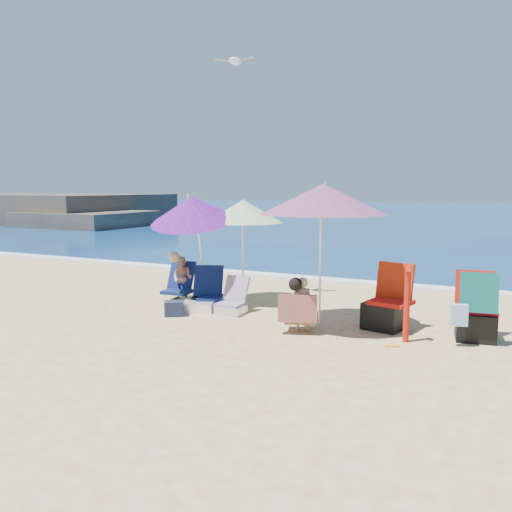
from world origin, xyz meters
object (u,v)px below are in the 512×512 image
at_px(umbrella_turquoise, 323,199).
at_px(umbrella_blue, 192,209).
at_px(chair_rainbow, 232,304).
at_px(camp_chair_right, 475,315).
at_px(person_left, 181,278).
at_px(camp_chair_left, 386,309).
at_px(person_center, 300,306).
at_px(chair_navy, 204,298).
at_px(furled_umbrella, 407,298).
at_px(umbrella_striped, 243,211).
at_px(seagull, 235,61).

height_order(umbrella_turquoise, umbrella_blue, umbrella_turquoise).
distance_m(chair_rainbow, camp_chair_right, 4.27).
distance_m(camp_chair_right, person_left, 5.82).
bearing_deg(camp_chair_left, person_center, -145.49).
xyz_separation_m(umbrella_blue, chair_navy, (0.40, -0.26, -1.73)).
bearing_deg(camp_chair_right, camp_chair_left, 176.75).
xyz_separation_m(furled_umbrella, person_center, (-1.68, -0.20, -0.24)).
height_order(furled_umbrella, camp_chair_left, furled_umbrella).
xyz_separation_m(umbrella_striped, furled_umbrella, (3.60, -1.47, -1.20)).
xyz_separation_m(umbrella_turquoise, chair_rainbow, (-1.84, 0.16, -1.99)).
distance_m(umbrella_striped, umbrella_blue, 1.05).
bearing_deg(umbrella_turquoise, seagull, 148.02).
bearing_deg(umbrella_blue, umbrella_turquoise, -9.03).
xyz_separation_m(umbrella_striped, person_center, (1.91, -1.66, -1.44)).
distance_m(chair_navy, chair_rainbow, 0.65).
relative_size(umbrella_blue, furled_umbrella, 1.89).
bearing_deg(person_center, seagull, 138.14).
xyz_separation_m(chair_navy, person_left, (-0.88, 0.54, 0.25)).
bearing_deg(camp_chair_right, person_center, -163.78).
bearing_deg(umbrella_blue, furled_umbrella, -9.96).
distance_m(chair_rainbow, person_left, 1.67).
xyz_separation_m(person_center, person_left, (-3.18, 1.25, 0.02)).
relative_size(chair_navy, seagull, 1.22).
height_order(furled_umbrella, person_left, furled_umbrella).
xyz_separation_m(chair_rainbow, seagull, (-0.67, 1.40, 4.79)).
height_order(camp_chair_left, person_center, camp_chair_left).
distance_m(furled_umbrella, chair_navy, 4.04).
height_order(person_center, seagull, seagull).
bearing_deg(person_left, chair_rainbow, -20.64).
distance_m(person_center, seagull, 5.49).
distance_m(umbrella_turquoise, camp_chair_left, 2.14).
xyz_separation_m(umbrella_turquoise, umbrella_blue, (-2.89, 0.46, -0.23)).
relative_size(chair_navy, camp_chair_left, 0.94).
bearing_deg(chair_rainbow, seagull, 115.47).
bearing_deg(chair_rainbow, umbrella_striped, 105.18).
bearing_deg(person_left, chair_navy, -31.27).
relative_size(camp_chair_right, person_center, 1.21).
distance_m(umbrella_blue, chair_navy, 1.79).
bearing_deg(camp_chair_left, umbrella_blue, 178.18).
xyz_separation_m(camp_chair_right, person_left, (-5.80, 0.49, 0.07)).
bearing_deg(camp_chair_left, person_left, 174.73).
xyz_separation_m(furled_umbrella, person_left, (-4.86, 1.05, -0.22)).
distance_m(chair_navy, camp_chair_left, 3.53).
relative_size(umbrella_striped, chair_rainbow, 3.15).
height_order(umbrella_blue, person_left, umbrella_blue).
relative_size(umbrella_turquoise, umbrella_blue, 1.10).
relative_size(camp_chair_right, person_left, 1.08).
distance_m(chair_navy, camp_chair_right, 4.92).
bearing_deg(umbrella_turquoise, camp_chair_left, 18.04).
bearing_deg(person_center, furled_umbrella, 6.69).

